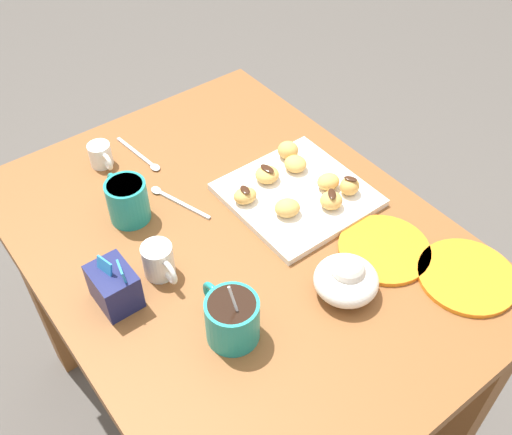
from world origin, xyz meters
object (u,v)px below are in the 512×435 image
(pastry_plate_square, at_px, (297,195))
(beignet_0, at_px, (288,150))
(beignet_1, at_px, (287,208))
(saucer_orange_left, at_px, (384,249))
(sugar_caddy, at_px, (114,286))
(saucer_orange_right, at_px, (467,276))
(coffee_mug_teal_left, at_px, (232,318))
(beignet_7, at_px, (331,200))
(beignet_4, at_px, (350,186))
(beignet_2, at_px, (245,196))
(cream_pitcher_white, at_px, (159,260))
(chocolate_sauce_pitcher, at_px, (100,154))
(ice_cream_bowl, at_px, (346,278))
(coffee_mug_teal_right, at_px, (127,199))
(dining_table, at_px, (239,279))
(beignet_3, at_px, (328,182))
(beignet_5, at_px, (267,174))
(beignet_6, at_px, (295,164))

(pastry_plate_square, xyz_separation_m, beignet_0, (0.11, -0.06, 0.03))
(beignet_1, bearing_deg, saucer_orange_left, -152.36)
(sugar_caddy, xyz_separation_m, saucer_orange_right, (-0.36, -0.56, -0.04))
(coffee_mug_teal_left, bearing_deg, beignet_1, -57.96)
(saucer_orange_left, relative_size, beignet_0, 3.84)
(beignet_7, bearing_deg, beignet_4, -82.93)
(saucer_orange_left, relative_size, beignet_4, 4.25)
(pastry_plate_square, distance_m, beignet_2, 0.12)
(cream_pitcher_white, xyz_separation_m, chocolate_sauce_pitcher, (0.36, -0.06, -0.01))
(coffee_mug_teal_left, xyz_separation_m, beignet_4, (0.13, -0.41, -0.01))
(chocolate_sauce_pitcher, height_order, beignet_0, chocolate_sauce_pitcher)
(ice_cream_bowl, relative_size, saucer_orange_right, 0.64)
(coffee_mug_teal_right, distance_m, cream_pitcher_white, 0.18)
(ice_cream_bowl, distance_m, beignet_1, 0.22)
(dining_table, relative_size, beignet_3, 20.51)
(pastry_plate_square, bearing_deg, saucer_orange_right, -163.03)
(coffee_mug_teal_right, height_order, saucer_orange_right, coffee_mug_teal_right)
(sugar_caddy, bearing_deg, coffee_mug_teal_left, -146.46)
(saucer_orange_left, bearing_deg, beignet_0, -3.86)
(coffee_mug_teal_left, height_order, saucer_orange_left, coffee_mug_teal_left)
(pastry_plate_square, bearing_deg, beignet_4, -128.65)
(pastry_plate_square, relative_size, coffee_mug_teal_right, 2.25)
(beignet_7, bearing_deg, ice_cream_bowl, 144.81)
(beignet_5, bearing_deg, beignet_7, -159.79)
(dining_table, relative_size, beignet_1, 19.28)
(coffee_mug_teal_right, distance_m, ice_cream_bowl, 0.48)
(beignet_5, bearing_deg, pastry_plate_square, -158.68)
(coffee_mug_teal_left, distance_m, beignet_5, 0.40)
(saucer_orange_right, distance_m, beignet_5, 0.46)
(beignet_3, distance_m, beignet_4, 0.05)
(saucer_orange_left, height_order, beignet_6, beignet_6)
(pastry_plate_square, distance_m, coffee_mug_teal_right, 0.36)
(ice_cream_bowl, distance_m, beignet_5, 0.33)
(cream_pitcher_white, height_order, beignet_6, cream_pitcher_white)
(cream_pitcher_white, bearing_deg, coffee_mug_teal_left, -171.61)
(beignet_1, xyz_separation_m, beignet_4, (-0.03, -0.15, 0.00))
(coffee_mug_teal_left, bearing_deg, beignet_0, -51.16)
(beignet_1, height_order, beignet_4, beignet_4)
(saucer_orange_right, height_order, beignet_1, beignet_1)
(dining_table, height_order, saucer_orange_right, saucer_orange_right)
(coffee_mug_teal_right, distance_m, beignet_6, 0.38)
(dining_table, height_order, sugar_caddy, sugar_caddy)
(ice_cream_bowl, distance_m, saucer_orange_right, 0.24)
(coffee_mug_teal_left, xyz_separation_m, saucer_orange_right, (-0.17, -0.43, -0.04))
(coffee_mug_teal_right, relative_size, beignet_2, 2.47)
(sugar_caddy, xyz_separation_m, beignet_4, (-0.06, -0.53, -0.01))
(coffee_mug_teal_left, relative_size, chocolate_sauce_pitcher, 1.53)
(beignet_0, distance_m, beignet_6, 0.05)
(chocolate_sauce_pitcher, height_order, beignet_2, chocolate_sauce_pitcher)
(cream_pitcher_white, xyz_separation_m, beignet_2, (0.05, -0.24, -0.01))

